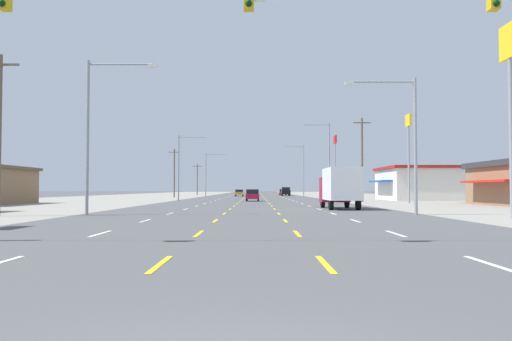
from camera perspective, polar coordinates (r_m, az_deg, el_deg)
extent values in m
plane|color=#4C4C4F|center=(70.12, -0.18, -3.33)|extent=(572.00, 572.00, 0.00)
cube|color=gray|center=(74.46, -19.62, -3.13)|extent=(28.00, 440.00, 0.01)
cube|color=gray|center=(74.27, 19.32, -3.14)|extent=(28.00, 440.00, 0.01)
cube|color=white|center=(19.48, -16.56, -6.63)|extent=(0.14, 2.60, 0.01)
cube|color=white|center=(26.73, -11.94, -5.39)|extent=(0.14, 2.60, 0.01)
cube|color=white|center=(34.09, -9.32, -4.67)|extent=(0.14, 2.60, 0.01)
cube|color=white|center=(41.51, -7.63, -4.20)|extent=(0.14, 2.60, 0.01)
cube|color=white|center=(48.95, -6.45, -3.87)|extent=(0.14, 2.60, 0.01)
cube|color=white|center=(56.40, -5.59, -3.63)|extent=(0.14, 2.60, 0.01)
cube|color=white|center=(63.87, -4.92, -3.44)|extent=(0.14, 2.60, 0.01)
cube|color=white|center=(71.34, -4.40, -3.29)|extent=(0.14, 2.60, 0.01)
cube|color=white|center=(78.82, -3.98, -3.17)|extent=(0.14, 2.60, 0.01)
cube|color=white|center=(86.30, -3.63, -3.07)|extent=(0.14, 2.60, 0.01)
cube|color=white|center=(93.78, -3.33, -2.99)|extent=(0.14, 2.60, 0.01)
cube|color=white|center=(101.27, -3.08, -2.92)|extent=(0.14, 2.60, 0.01)
cube|color=white|center=(108.76, -2.87, -2.86)|extent=(0.14, 2.60, 0.01)
cube|color=white|center=(116.25, -2.68, -2.80)|extent=(0.14, 2.60, 0.01)
cube|color=white|center=(123.74, -2.51, -2.75)|extent=(0.14, 2.60, 0.01)
cube|color=white|center=(131.23, -2.36, -2.71)|extent=(0.14, 2.60, 0.01)
cube|color=white|center=(138.72, -2.23, -2.68)|extent=(0.14, 2.60, 0.01)
cube|color=white|center=(146.22, -2.12, -2.64)|extent=(0.14, 2.60, 0.01)
cube|color=white|center=(153.71, -2.01, -2.61)|extent=(0.14, 2.60, 0.01)
cube|color=white|center=(161.21, -1.91, -2.58)|extent=(0.14, 2.60, 0.01)
cube|color=white|center=(168.70, -1.83, -2.56)|extent=(0.14, 2.60, 0.01)
cube|color=white|center=(176.20, -1.75, -2.54)|extent=(0.14, 2.60, 0.01)
cube|color=white|center=(183.70, -1.67, -2.52)|extent=(0.14, 2.60, 0.01)
cube|color=white|center=(191.19, -1.61, -2.50)|extent=(0.14, 2.60, 0.01)
cube|color=white|center=(198.69, -1.54, -2.48)|extent=(0.14, 2.60, 0.01)
cube|color=white|center=(206.19, -1.48, -2.46)|extent=(0.14, 2.60, 0.01)
cube|color=white|center=(213.68, -1.43, -2.45)|extent=(0.14, 2.60, 0.01)
cube|color=white|center=(221.18, -1.38, -2.43)|extent=(0.14, 2.60, 0.01)
cube|color=yellow|center=(11.40, -10.37, -10.02)|extent=(0.14, 2.60, 0.01)
cube|color=yellow|center=(18.78, -6.20, -6.87)|extent=(0.14, 2.60, 0.01)
cube|color=yellow|center=(26.23, -4.41, -5.50)|extent=(0.14, 2.60, 0.01)
cube|color=yellow|center=(33.70, -3.41, -4.73)|extent=(0.14, 2.60, 0.01)
cube|color=yellow|center=(41.19, -2.78, -4.23)|extent=(0.14, 2.60, 0.01)
cube|color=yellow|center=(48.67, -2.34, -3.89)|extent=(0.14, 2.60, 0.01)
cube|color=yellow|center=(56.16, -2.02, -3.64)|extent=(0.14, 2.60, 0.01)
cube|color=yellow|center=(63.66, -1.78, -3.45)|extent=(0.14, 2.60, 0.01)
cube|color=yellow|center=(71.15, -1.59, -3.30)|extent=(0.14, 2.60, 0.01)
cube|color=yellow|center=(78.65, -1.43, -3.18)|extent=(0.14, 2.60, 0.01)
cube|color=yellow|center=(86.14, -1.30, -3.08)|extent=(0.14, 2.60, 0.01)
cube|color=yellow|center=(93.64, -1.19, -2.99)|extent=(0.14, 2.60, 0.01)
cube|color=yellow|center=(101.14, -1.10, -2.92)|extent=(0.14, 2.60, 0.01)
cube|color=yellow|center=(108.64, -1.02, -2.86)|extent=(0.14, 2.60, 0.01)
cube|color=yellow|center=(116.13, -0.95, -2.80)|extent=(0.14, 2.60, 0.01)
cube|color=yellow|center=(123.63, -0.89, -2.76)|extent=(0.14, 2.60, 0.01)
cube|color=yellow|center=(131.13, -0.83, -2.71)|extent=(0.14, 2.60, 0.01)
cube|color=yellow|center=(138.63, -0.79, -2.68)|extent=(0.14, 2.60, 0.01)
cube|color=yellow|center=(146.13, -0.74, -2.64)|extent=(0.14, 2.60, 0.01)
cube|color=yellow|center=(153.63, -0.70, -2.61)|extent=(0.14, 2.60, 0.01)
cube|color=yellow|center=(161.13, -0.67, -2.59)|extent=(0.14, 2.60, 0.01)
cube|color=yellow|center=(168.63, -0.64, -2.56)|extent=(0.14, 2.60, 0.01)
cube|color=yellow|center=(176.12, -0.61, -2.54)|extent=(0.14, 2.60, 0.01)
cube|color=yellow|center=(183.62, -0.58, -2.52)|extent=(0.14, 2.60, 0.01)
cube|color=yellow|center=(191.12, -0.56, -2.50)|extent=(0.14, 2.60, 0.01)
cube|color=yellow|center=(198.62, -0.53, -2.48)|extent=(0.14, 2.60, 0.01)
cube|color=yellow|center=(206.12, -0.51, -2.46)|extent=(0.14, 2.60, 0.01)
cube|color=yellow|center=(213.62, -0.49, -2.45)|extent=(0.14, 2.60, 0.01)
cube|color=yellow|center=(221.12, -0.47, -2.43)|extent=(0.14, 2.60, 0.01)
cube|color=yellow|center=(11.31, 7.62, -10.10)|extent=(0.14, 2.60, 0.01)
cube|color=yellow|center=(18.73, 4.58, -6.89)|extent=(0.14, 2.60, 0.01)
cube|color=yellow|center=(26.19, 3.28, -5.50)|extent=(0.14, 2.60, 0.01)
cube|color=yellow|center=(33.67, 2.56, -4.73)|extent=(0.14, 2.60, 0.01)
cube|color=yellow|center=(41.16, 2.10, -4.24)|extent=(0.14, 2.60, 0.01)
cube|color=yellow|center=(48.65, 1.79, -3.89)|extent=(0.14, 2.60, 0.01)
cube|color=yellow|center=(56.15, 1.56, -3.64)|extent=(0.14, 2.60, 0.01)
cube|color=yellow|center=(63.64, 1.38, -3.45)|extent=(0.14, 2.60, 0.01)
cube|color=yellow|center=(71.14, 1.24, -3.30)|extent=(0.14, 2.60, 0.01)
cube|color=yellow|center=(78.64, 1.13, -3.18)|extent=(0.14, 2.60, 0.01)
cube|color=yellow|center=(86.13, 1.03, -3.08)|extent=(0.14, 2.60, 0.01)
cube|color=yellow|center=(93.63, 0.95, -2.99)|extent=(0.14, 2.60, 0.01)
cube|color=yellow|center=(101.13, 0.89, -2.92)|extent=(0.14, 2.60, 0.01)
cube|color=yellow|center=(108.63, 0.83, -2.86)|extent=(0.14, 2.60, 0.01)
cube|color=yellow|center=(116.13, 0.78, -2.80)|extent=(0.14, 2.60, 0.01)
cube|color=yellow|center=(123.62, 0.74, -2.76)|extent=(0.14, 2.60, 0.01)
cube|color=yellow|center=(131.12, 0.70, -2.72)|extent=(0.14, 2.60, 0.01)
cube|color=yellow|center=(138.62, 0.66, -2.68)|extent=(0.14, 2.60, 0.01)
cube|color=yellow|center=(146.12, 0.63, -2.64)|extent=(0.14, 2.60, 0.01)
cube|color=yellow|center=(153.62, 0.60, -2.61)|extent=(0.14, 2.60, 0.01)
cube|color=yellow|center=(161.12, 0.58, -2.59)|extent=(0.14, 2.60, 0.01)
cube|color=yellow|center=(168.62, 0.55, -2.56)|extent=(0.14, 2.60, 0.01)
cube|color=yellow|center=(176.12, 0.53, -2.54)|extent=(0.14, 2.60, 0.01)
cube|color=yellow|center=(183.62, 0.51, -2.52)|extent=(0.14, 2.60, 0.01)
cube|color=yellow|center=(191.12, 0.49, -2.50)|extent=(0.14, 2.60, 0.01)
cube|color=yellow|center=(198.62, 0.48, -2.48)|extent=(0.14, 2.60, 0.01)
cube|color=yellow|center=(206.12, 0.46, -2.46)|extent=(0.14, 2.60, 0.01)
cube|color=yellow|center=(213.62, 0.45, -2.45)|extent=(0.14, 2.60, 0.01)
cube|color=yellow|center=(221.12, 0.44, -2.43)|extent=(0.14, 2.60, 0.01)
cube|color=white|center=(12.27, 24.28, -9.30)|extent=(0.14, 2.60, 0.01)
cube|color=white|center=(19.32, 15.06, -6.68)|extent=(0.14, 2.60, 0.01)
cube|color=white|center=(26.62, 10.86, -5.41)|extent=(0.14, 2.60, 0.01)
cube|color=white|center=(34.01, 8.48, -4.68)|extent=(0.14, 2.60, 0.01)
cube|color=white|center=(41.43, 6.96, -4.21)|extent=(0.14, 2.60, 0.01)
cube|color=white|center=(48.88, 5.90, -3.88)|extent=(0.14, 2.60, 0.01)
cube|color=white|center=(56.35, 5.12, -3.63)|extent=(0.14, 2.60, 0.01)
cube|color=white|center=(63.82, 4.53, -3.44)|extent=(0.14, 2.60, 0.01)
cube|color=white|center=(71.30, 4.06, -3.29)|extent=(0.14, 2.60, 0.01)
cube|color=white|center=(78.78, 3.68, -3.17)|extent=(0.14, 2.60, 0.01)
cube|color=white|center=(86.26, 3.36, -3.07)|extent=(0.14, 2.60, 0.01)
cube|color=white|center=(93.75, 3.10, -2.99)|extent=(0.14, 2.60, 0.01)
cube|color=white|center=(101.24, 2.87, -2.92)|extent=(0.14, 2.60, 0.01)
cube|color=white|center=(108.73, 2.68, -2.86)|extent=(0.14, 2.60, 0.01)
cube|color=white|center=(116.22, 2.51, -2.80)|extent=(0.14, 2.60, 0.01)
cube|color=white|center=(123.72, 2.36, -2.76)|extent=(0.14, 2.60, 0.01)
cube|color=white|center=(131.21, 2.23, -2.71)|extent=(0.14, 2.60, 0.01)
cube|color=white|center=(138.70, 2.11, -2.68)|extent=(0.14, 2.60, 0.01)
cube|color=white|center=(146.20, 2.00, -2.64)|extent=(0.14, 2.60, 0.01)
cube|color=white|center=(153.69, 1.91, -2.61)|extent=(0.14, 2.60, 0.01)
cube|color=white|center=(161.19, 1.82, -2.58)|extent=(0.14, 2.60, 0.01)
cube|color=white|center=(168.69, 1.74, -2.56)|extent=(0.14, 2.60, 0.01)
cube|color=white|center=(176.18, 1.67, -2.54)|extent=(0.14, 2.60, 0.01)
cube|color=white|center=(183.68, 1.61, -2.52)|extent=(0.14, 2.60, 0.01)
cube|color=white|center=(191.18, 1.54, -2.50)|extent=(0.14, 2.60, 0.01)
cube|color=white|center=(198.67, 1.49, -2.48)|extent=(0.14, 2.60, 0.01)
cube|color=white|center=(206.17, 1.44, -2.46)|extent=(0.14, 2.60, 0.01)
cube|color=white|center=(213.67, 1.39, -2.45)|extent=(0.14, 2.60, 0.01)
cube|color=white|center=(221.17, 1.34, -2.43)|extent=(0.14, 2.60, 0.01)
sphere|color=black|center=(17.59, 24.83, 16.24)|extent=(0.20, 0.20, 0.20)
sphere|color=black|center=(17.76, -25.94, 16.08)|extent=(0.20, 0.20, 0.20)
sphere|color=black|center=(16.11, -0.74, 17.79)|extent=(0.20, 0.20, 0.20)
cube|color=maroon|center=(44.96, 8.63, -2.08)|extent=(2.40, 1.90, 2.10)
cube|color=silver|center=(41.31, 9.39, -1.46)|extent=(2.40, 5.10, 2.50)
cylinder|color=black|center=(44.79, 7.34, -3.43)|extent=(0.30, 0.96, 0.96)
cylinder|color=black|center=(45.09, 9.95, -3.41)|extent=(0.30, 0.96, 0.96)
cylinder|color=black|center=(39.93, 8.24, -3.60)|extent=(0.30, 0.96, 0.96)
cylinder|color=black|center=(40.28, 11.14, -3.57)|extent=(0.30, 0.96, 0.96)
cube|color=maroon|center=(68.02, -0.33, -2.84)|extent=(1.72, 3.90, 0.66)
cube|color=black|center=(67.76, -0.33, -2.31)|extent=(1.58, 1.90, 0.58)
cylinder|color=black|center=(69.43, -0.93, -3.09)|extent=(0.20, 0.60, 0.60)
cylinder|color=black|center=(69.42, 0.29, -3.09)|extent=(0.20, 0.60, 0.60)
cylinder|color=black|center=(66.63, -0.98, -3.14)|extent=(0.20, 0.60, 0.60)
cylinder|color=black|center=(66.62, 0.30, -3.14)|extent=(0.20, 0.60, 0.60)
cube|color=#B28C33|center=(112.76, -1.78, -2.51)|extent=(1.80, 4.50, 0.62)
cube|color=black|center=(112.65, -1.78, -2.22)|extent=(1.62, 2.10, 0.52)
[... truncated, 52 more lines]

